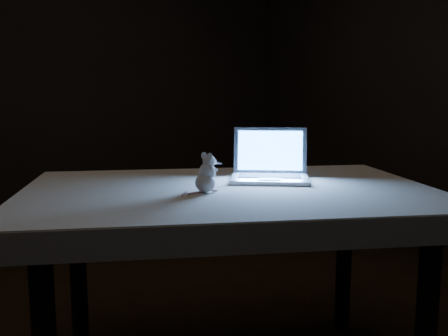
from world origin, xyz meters
TOP-DOWN VIEW (x-y plane):
  - back_wall at (0.00, 2.50)m, footprint 4.50×0.04m
  - table at (0.23, -0.03)m, footprint 1.75×1.46m
  - tablecloth at (0.15, -0.06)m, footprint 1.91×1.78m
  - laptop at (0.46, 0.01)m, footprint 0.43×0.42m
  - plush_mouse at (0.11, -0.06)m, footprint 0.14×0.14m

SIDE VIEW (x-z plane):
  - table at x=0.23m, z-range 0.00..0.80m
  - tablecloth at x=0.15m, z-range 0.72..0.81m
  - plush_mouse at x=0.11m, z-range 0.81..0.96m
  - laptop at x=0.46m, z-range 0.81..1.03m
  - back_wall at x=0.00m, z-range 0.00..2.60m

